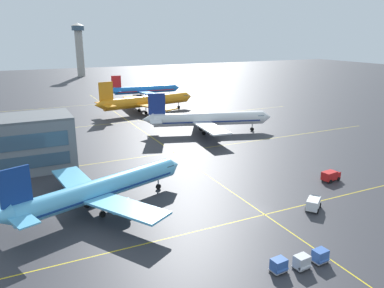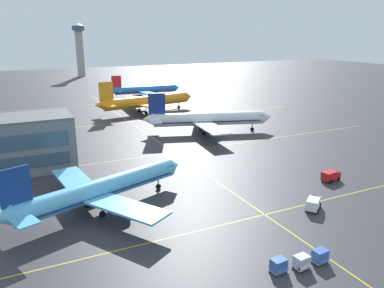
{
  "view_description": "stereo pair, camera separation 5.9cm",
  "coord_description": "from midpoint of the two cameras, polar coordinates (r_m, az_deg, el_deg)",
  "views": [
    {
      "loc": [
        -36.5,
        -49.08,
        29.4
      ],
      "look_at": [
        -0.88,
        24.29,
        5.62
      ],
      "focal_mm": 35.66,
      "sensor_mm": 36.0,
      "label": 1
    },
    {
      "loc": [
        -36.45,
        -49.1,
        29.4
      ],
      "look_at": [
        -0.88,
        24.29,
        5.62
      ],
      "focal_mm": 35.66,
      "sensor_mm": 36.0,
      "label": 2
    }
  ],
  "objects": [
    {
      "name": "baggage_cart_row_middle",
      "position": [
        55.33,
        18.62,
        -15.57
      ],
      "size": [
        2.81,
        1.84,
        1.86
      ],
      "color": "#99999E",
      "rests_on": "ground"
    },
    {
      "name": "airliner_second_row",
      "position": [
        116.24,
        2.28,
        3.74
      ],
      "size": [
        39.08,
        33.39,
        12.43
      ],
      "color": "white",
      "rests_on": "ground"
    },
    {
      "name": "ground_plane",
      "position": [
        67.86,
        9.79,
        -9.68
      ],
      "size": [
        600.0,
        600.0,
        0.0
      ],
      "primitive_type": "plane",
      "color": "#333338"
    },
    {
      "name": "baggage_cart_row_second",
      "position": [
        53.41,
        16.1,
        -16.58
      ],
      "size": [
        2.81,
        1.84,
        1.86
      ],
      "color": "#99999E",
      "rests_on": "ground"
    },
    {
      "name": "airliner_third_row",
      "position": [
        147.13,
        -6.91,
        6.35
      ],
      "size": [
        41.35,
        35.32,
        12.86
      ],
      "color": "orange",
      "rests_on": "ground"
    },
    {
      "name": "service_truck_red_van",
      "position": [
        69.83,
        17.7,
        -8.41
      ],
      "size": [
        4.38,
        3.96,
        2.1
      ],
      "color": "white",
      "rests_on": "ground"
    },
    {
      "name": "airliner_far_left_stand",
      "position": [
        183.18,
        -7.11,
        8.06
      ],
      "size": [
        34.74,
        29.96,
        10.81
      ],
      "color": "blue",
      "rests_on": "ground"
    },
    {
      "name": "taxiway_markings",
      "position": [
        115.24,
        -6.57,
        1.37
      ],
      "size": [
        133.18,
        170.72,
        0.01
      ],
      "color": "yellow",
      "rests_on": "ground"
    },
    {
      "name": "control_tower",
      "position": [
        283.82,
        -16.52,
        13.92
      ],
      "size": [
        8.82,
        8.82,
        36.11
      ],
      "color": "#ADA89E",
      "rests_on": "ground"
    },
    {
      "name": "service_truck_catering",
      "position": [
        83.9,
        20.04,
        -4.43
      ],
      "size": [
        4.33,
        2.61,
        2.1
      ],
      "color": "red",
      "rests_on": "ground"
    },
    {
      "name": "baggage_cart_row_leftmost",
      "position": [
        52.07,
        12.84,
        -17.25
      ],
      "size": [
        2.81,
        1.84,
        1.86
      ],
      "color": "#99999E",
      "rests_on": "ground"
    },
    {
      "name": "airliner_front_gate",
      "position": [
        67.24,
        -13.57,
        -6.6
      ],
      "size": [
        34.91,
        29.88,
        11.16
      ],
      "color": "#5BB7E5",
      "rests_on": "ground"
    }
  ]
}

